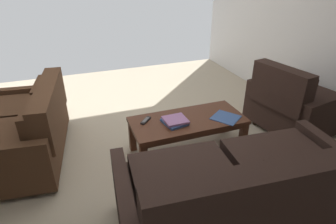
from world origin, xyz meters
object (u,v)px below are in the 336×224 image
(sofa_main, at_px, (240,194))
(tv_remote, at_px, (146,120))
(loose_magazine, at_px, (226,118))
(armchair_side, at_px, (291,103))
(book_stack, at_px, (175,121))
(loveseat_near, at_px, (24,130))
(coffee_table, at_px, (188,124))

(sofa_main, distance_m, tv_remote, 1.28)
(tv_remote, relative_size, loose_magazine, 0.54)
(armchair_side, height_order, book_stack, armchair_side)
(loose_magazine, bearing_deg, tv_remote, 129.21)
(sofa_main, distance_m, loose_magazine, 1.09)
(armchair_side, bearing_deg, tv_remote, -3.48)
(tv_remote, bearing_deg, sofa_main, 107.13)
(loveseat_near, distance_m, book_stack, 1.59)
(sofa_main, xyz_separation_m, loose_magazine, (-0.46, -0.99, 0.05))
(coffee_table, xyz_separation_m, tv_remote, (0.44, -0.11, 0.07))
(loveseat_near, distance_m, tv_remote, 1.28)
(sofa_main, bearing_deg, armchair_side, -142.81)
(tv_remote, height_order, loose_magazine, tv_remote)
(armchair_side, bearing_deg, coffee_table, -0.08)
(loveseat_near, distance_m, coffee_table, 1.73)
(sofa_main, relative_size, coffee_table, 1.51)
(book_stack, distance_m, tv_remote, 0.31)
(coffee_table, xyz_separation_m, book_stack, (0.17, 0.03, 0.09))
(sofa_main, bearing_deg, loose_magazine, -114.88)
(tv_remote, bearing_deg, coffee_table, 166.06)
(coffee_table, bearing_deg, book_stack, 11.41)
(armchair_side, height_order, loose_magazine, armchair_side)
(loveseat_near, height_order, armchair_side, armchair_side)
(tv_remote, bearing_deg, armchair_side, 176.52)
(loveseat_near, relative_size, book_stack, 5.41)
(tv_remote, bearing_deg, loveseat_near, -17.53)
(coffee_table, height_order, armchair_side, armchair_side)
(coffee_table, relative_size, book_stack, 4.46)
(sofa_main, bearing_deg, coffee_table, -93.37)
(sofa_main, xyz_separation_m, loveseat_near, (1.60, -1.60, -0.02))
(coffee_table, bearing_deg, loose_magazine, 163.29)
(armchair_side, relative_size, tv_remote, 7.14)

